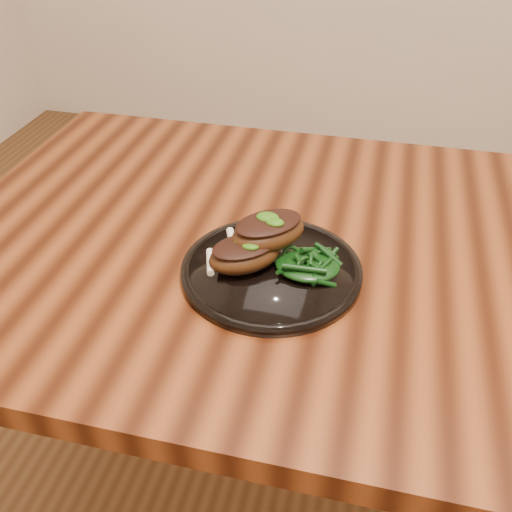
{
  "coord_description": "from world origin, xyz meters",
  "views": [
    {
      "loc": [
        -0.11,
        -0.73,
        1.27
      ],
      "look_at": [
        -0.27,
        -0.09,
        0.78
      ],
      "focal_mm": 40.0,
      "sensor_mm": 36.0,
      "label": 1
    }
  ],
  "objects_px": {
    "desk": "(432,301)",
    "plate": "(271,270)",
    "greens_heap": "(308,261)",
    "lamb_chop_front": "(244,254)"
  },
  "relations": [
    {
      "from": "desk",
      "to": "plate",
      "type": "distance_m",
      "value": 0.28
    },
    {
      "from": "desk",
      "to": "plate",
      "type": "height_order",
      "value": "plate"
    },
    {
      "from": "desk",
      "to": "greens_heap",
      "type": "relative_size",
      "value": 17.14
    },
    {
      "from": "desk",
      "to": "lamb_chop_front",
      "type": "height_order",
      "value": "lamb_chop_front"
    },
    {
      "from": "lamb_chop_front",
      "to": "greens_heap",
      "type": "xyz_separation_m",
      "value": [
        0.09,
        0.01,
        -0.01
      ]
    },
    {
      "from": "desk",
      "to": "plate",
      "type": "xyz_separation_m",
      "value": [
        -0.24,
        -0.1,
        0.09
      ]
    },
    {
      "from": "plate",
      "to": "lamb_chop_front",
      "type": "relative_size",
      "value": 2.08
    },
    {
      "from": "plate",
      "to": "lamb_chop_front",
      "type": "height_order",
      "value": "lamb_chop_front"
    },
    {
      "from": "greens_heap",
      "to": "desk",
      "type": "bearing_deg",
      "value": 25.11
    },
    {
      "from": "plate",
      "to": "lamb_chop_front",
      "type": "xyz_separation_m",
      "value": [
        -0.04,
        -0.01,
        0.03
      ]
    }
  ]
}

